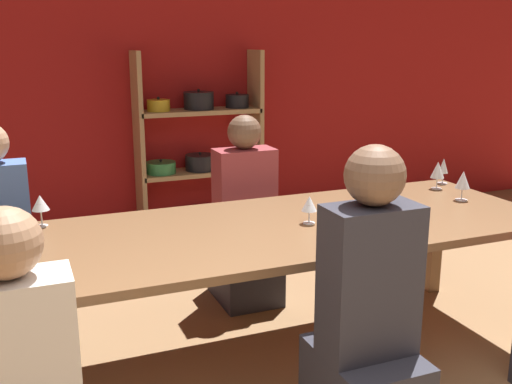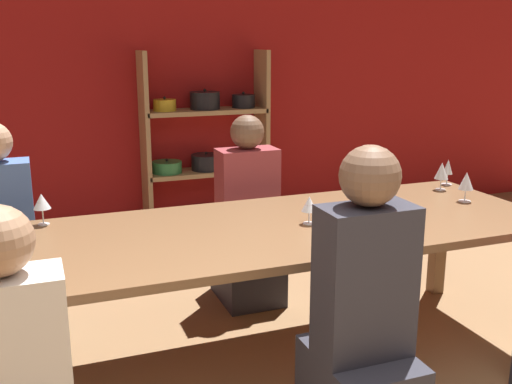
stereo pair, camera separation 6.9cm
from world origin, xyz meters
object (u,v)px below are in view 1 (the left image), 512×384
(dining_table, at_px, (264,240))
(wine_glass_red_h, at_px, (443,167))
(person_near_b, at_px, (366,345))
(wine_glass_red_c, at_px, (371,200))
(cell_phone, at_px, (328,228))
(person_far_b, at_px, (245,233))
(shelf_unit, at_px, (198,155))
(person_far_a, at_px, (0,259))
(wine_glass_red_e, at_px, (438,171))
(wine_glass_red_g, at_px, (40,204))
(wine_glass_red_d, at_px, (309,204))
(wine_glass_white_a, at_px, (463,181))
(wine_glass_red_f, at_px, (359,183))

(dining_table, xyz_separation_m, wine_glass_red_h, (1.39, 0.41, 0.17))
(dining_table, relative_size, person_near_b, 2.34)
(wine_glass_red_c, xyz_separation_m, cell_phone, (-0.23, 0.00, -0.12))
(cell_phone, distance_m, person_far_b, 0.97)
(shelf_unit, distance_m, dining_table, 2.21)
(dining_table, height_order, person_far_a, person_far_a)
(person_far_a, relative_size, person_far_b, 1.02)
(wine_glass_red_e, xyz_separation_m, cell_phone, (-1.00, -0.46, -0.11))
(shelf_unit, xyz_separation_m, wine_glass_red_g, (-1.32, -1.77, 0.17))
(wine_glass_red_d, distance_m, person_near_b, 0.84)
(shelf_unit, distance_m, person_near_b, 2.99)
(wine_glass_red_h, bearing_deg, wine_glass_white_a, -114.19)
(wine_glass_red_e, relative_size, wine_glass_red_f, 1.09)
(shelf_unit, bearing_deg, wine_glass_red_c, -85.80)
(wine_glass_red_g, relative_size, person_near_b, 0.12)
(wine_glass_white_a, distance_m, person_near_b, 1.45)
(wine_glass_white_a, xyz_separation_m, wine_glass_red_d, (-1.00, -0.07, -0.02))
(wine_glass_red_f, bearing_deg, person_near_b, -119.51)
(wine_glass_red_h, bearing_deg, wine_glass_red_g, 179.88)
(wine_glass_red_e, height_order, wine_glass_red_h, wine_glass_red_e)
(wine_glass_red_d, relative_size, wine_glass_red_h, 0.86)
(wine_glass_red_g, bearing_deg, shelf_unit, 53.34)
(shelf_unit, xyz_separation_m, wine_glass_red_e, (0.94, -1.88, 0.17))
(wine_glass_red_c, distance_m, wine_glass_red_h, 1.05)
(person_far_a, bearing_deg, shelf_unit, -138.11)
(cell_phone, distance_m, person_near_b, 0.70)
(dining_table, xyz_separation_m, wine_glass_red_c, (0.50, -0.15, 0.19))
(wine_glass_white_a, xyz_separation_m, person_near_b, (-1.13, -0.83, -0.36))
(wine_glass_red_d, bearing_deg, wine_glass_red_h, 20.73)
(cell_phone, bearing_deg, shelf_unit, 88.46)
(person_far_a, xyz_separation_m, person_near_b, (1.30, -1.59, 0.03))
(shelf_unit, bearing_deg, person_far_a, -138.11)
(wine_glass_red_c, bearing_deg, person_far_b, 108.10)
(shelf_unit, bearing_deg, wine_glass_red_g, -126.66)
(wine_glass_red_d, relative_size, cell_phone, 0.88)
(wine_glass_red_d, distance_m, cell_phone, 0.16)
(wine_glass_red_c, bearing_deg, person_near_b, -122.73)
(wine_glass_red_c, relative_size, person_near_b, 0.14)
(wine_glass_red_c, height_order, person_far_b, person_far_b)
(wine_glass_red_c, height_order, wine_glass_red_d, wine_glass_red_c)
(wine_glass_red_g, bearing_deg, dining_table, -22.70)
(person_near_b, bearing_deg, shelf_unit, 85.49)
(wine_glass_red_d, distance_m, wine_glass_red_g, 1.30)
(dining_table, height_order, person_far_b, person_far_b)
(wine_glass_red_c, xyz_separation_m, person_near_b, (-0.41, -0.63, -0.37))
(wine_glass_red_g, bearing_deg, wine_glass_white_a, -9.61)
(wine_glass_red_c, height_order, wine_glass_red_f, wine_glass_red_c)
(wine_glass_red_c, distance_m, person_far_b, 1.06)
(wine_glass_red_d, bearing_deg, wine_glass_red_c, -24.47)
(dining_table, distance_m, wine_glass_red_e, 1.32)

